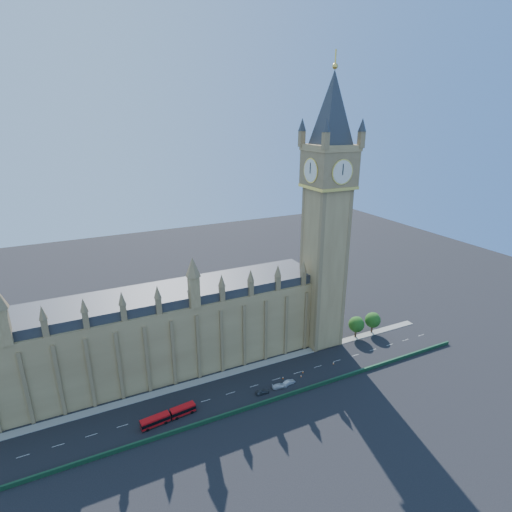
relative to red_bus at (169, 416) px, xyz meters
name	(u,v)px	position (x,y,z in m)	size (l,w,h in m)	color
ground	(242,389)	(23.95, 3.26, -1.40)	(400.00, 400.00, 0.00)	black
palace_westminster	(143,335)	(-1.05, 25.26, 12.47)	(120.00, 20.00, 28.00)	olive
elizabeth_tower	(327,198)	(61.95, 17.25, 53.16)	(20.59, 20.59, 105.00)	olive
bridge_parapet	(255,406)	(23.95, -5.74, -0.80)	(160.00, 0.60, 1.20)	#1E4C2D
kerb_north	(231,373)	(23.95, 12.76, -1.32)	(160.00, 3.00, 0.16)	gray
tree_east_near	(357,324)	(76.17, 13.34, 4.25)	(6.00, 6.00, 8.50)	#382619
tree_east_far	(373,320)	(84.17, 13.34, 4.25)	(6.00, 6.00, 8.50)	#382619
red_bus	(169,416)	(0.00, 0.00, 0.00)	(15.78, 3.99, 2.65)	red
car_grey	(262,392)	(28.62, -1.22, -0.70)	(1.64, 4.08, 1.39)	#414448
car_silver	(289,382)	(38.38, -0.72, -0.72)	(1.43, 4.11, 1.35)	#ADAFB5
car_white	(279,386)	(34.74, -0.97, -0.72)	(1.90, 4.66, 1.35)	silver
cone_a	(283,378)	(37.95, 2.51, -1.03)	(0.57, 0.57, 0.75)	black
cone_b	(303,372)	(45.51, 2.46, -1.03)	(0.60, 0.60, 0.74)	black
cone_c	(301,376)	(43.79, 0.83, -1.09)	(0.48, 0.48, 0.62)	black
cone_d	(333,363)	(57.63, 2.17, -1.03)	(0.57, 0.57, 0.76)	black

